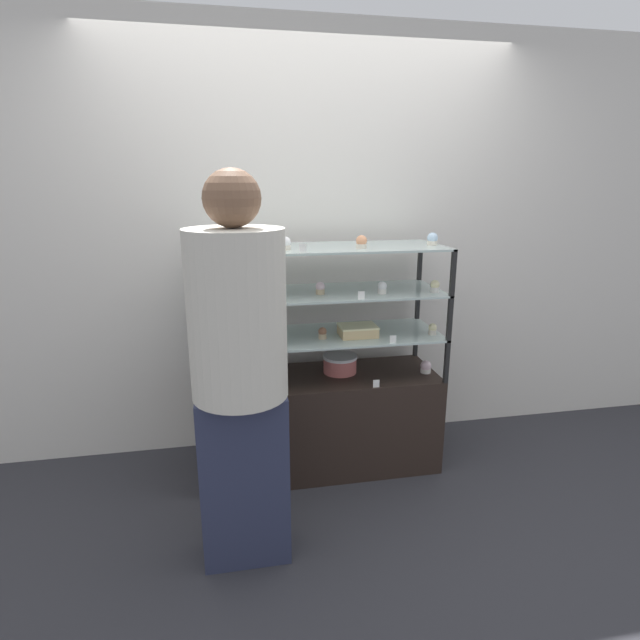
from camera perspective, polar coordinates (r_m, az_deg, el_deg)
The scene contains 29 objects.
ground_plane at distance 3.22m, azimuth 0.00°, elevation -16.05°, with size 20.00×20.00×0.00m, color #2D2D33.
back_wall at distance 3.16m, azimuth -1.35°, elevation 8.45°, with size 8.00×0.05×2.60m.
display_base at distance 3.08m, azimuth 0.00°, elevation -11.43°, with size 1.39×0.50×0.58m.
display_riser_lower at distance 2.88m, azimuth 0.00°, elevation -1.97°, with size 1.39×0.50×0.25m.
display_riser_middle at distance 2.82m, azimuth 0.00°, elevation 2.96°, with size 1.39×0.50×0.25m.
display_riser_upper at distance 2.77m, azimuth 0.00°, elevation 8.08°, with size 1.39×0.50×0.25m.
layer_cake_centerpiece at distance 3.00m, azimuth 2.29°, elevation -5.01°, with size 0.21×0.21×0.11m.
sheet_cake_frosted at distance 2.86m, azimuth 4.33°, elevation -1.19°, with size 0.21×0.16×0.06m.
cupcake_0 at distance 2.85m, azimuth -12.27°, elevation -6.91°, with size 0.06×0.06×0.08m.
cupcake_1 at distance 3.06m, azimuth 11.99°, elevation -5.28°, with size 0.06×0.06×0.08m.
price_tag_0 at distance 2.81m, azimuth 6.45°, elevation -7.24°, with size 0.04×0.00×0.04m.
cupcake_2 at distance 2.73m, azimuth -12.65°, elevation -2.35°, with size 0.05×0.05×0.07m.
cupcake_3 at distance 2.78m, azimuth -6.55°, elevation -1.72°, with size 0.05×0.05×0.07m.
cupcake_4 at distance 2.80m, azimuth 0.27°, elevation -1.51°, with size 0.05×0.05×0.07m.
cupcake_5 at distance 2.95m, azimuth 12.74°, elevation -1.02°, with size 0.05×0.05×0.07m.
price_tag_1 at distance 2.75m, azimuth 8.34°, elevation -2.20°, with size 0.04×0.00×0.04m.
cupcake_6 at distance 2.70m, azimuth -12.99°, elevation 3.05°, with size 0.05×0.05×0.07m.
cupcake_7 at distance 2.65m, azimuth -6.65°, elevation 3.09°, with size 0.05×0.05×0.07m.
cupcake_8 at distance 2.75m, azimuth 0.03°, elevation 3.66°, with size 0.05×0.05×0.07m.
cupcake_9 at distance 2.78m, azimuth 7.11°, elevation 3.67°, with size 0.05×0.05×0.07m.
cupcake_10 at distance 2.87m, azimuth 12.99°, elevation 3.78°, with size 0.05×0.05×0.07m.
price_tag_2 at distance 2.63m, azimuth 4.74°, elevation 2.82°, with size 0.04×0.00×0.04m.
cupcake_11 at distance 2.60m, azimuth -13.74°, elevation 8.20°, with size 0.06×0.06×0.07m.
cupcake_12 at distance 2.64m, azimuth -4.00°, elevation 8.70°, with size 0.06×0.06×0.07m.
cupcake_13 at distance 2.71m, azimuth 4.76°, elevation 8.86°, with size 0.06×0.06×0.07m.
cupcake_14 at distance 2.91m, azimuth 12.72°, elevation 8.99°, with size 0.06×0.06×0.07m.
price_tag_3 at distance 2.52m, azimuth -1.98°, elevation 8.17°, with size 0.04×0.00×0.04m.
donut_glazed at distance 2.72m, azimuth -8.41°, elevation 8.42°, with size 0.13×0.13×0.03m.
customer_figure at distance 2.14m, azimuth -9.18°, elevation -5.42°, with size 0.41×0.41×1.74m.
Camera 1 is at (-0.52, -2.70, 1.68)m, focal length 28.00 mm.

